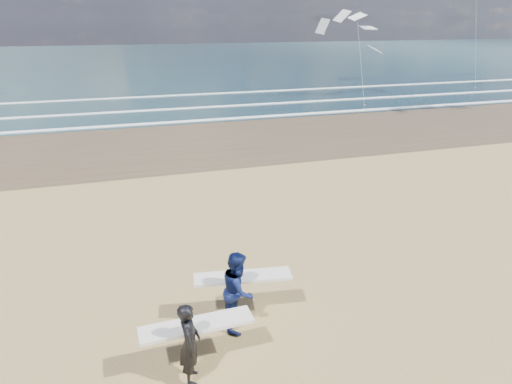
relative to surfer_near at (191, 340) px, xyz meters
name	(u,v)px	position (x,y,z in m)	size (l,w,h in m)	color
wet_sand_strip	(446,120)	(20.49, 18.28, -0.85)	(220.00, 12.00, 0.01)	#4E3C29
ocean	(237,58)	(20.49, 72.28, -0.85)	(220.00, 100.00, 0.02)	#182F36
foam_breakers	(368,97)	(20.49, 28.38, -0.80)	(220.00, 11.70, 0.05)	white
surfer_near	(191,340)	(0.00, 0.00, 0.00)	(2.21, 0.97, 1.67)	black
surfer_far	(239,289)	(1.28, 1.28, 0.07)	(2.25, 1.33, 1.83)	#0C1644
kite_1	(359,44)	(18.79, 27.66, 3.66)	(6.30, 4.79, 7.84)	slate
kite_5	(476,5)	(34.12, 32.55, 6.82)	(5.51, 4.71, 14.29)	slate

